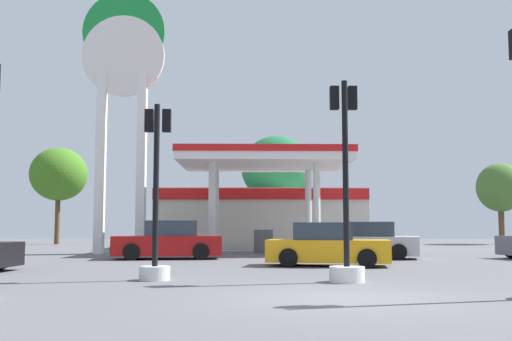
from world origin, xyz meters
TOP-DOWN VIEW (x-y plane):
  - ground_plane at (0.00, 0.00)m, footprint 90.00×90.00m
  - gas_station at (-0.92, 22.96)m, footprint 11.68×13.03m
  - station_pole_sign at (-7.61, 16.50)m, footprint 3.92×0.56m
  - car_0 at (-4.83, 12.32)m, footprint 4.36×2.25m
  - car_1 at (0.90, 8.27)m, footprint 4.19×2.34m
  - car_2 at (3.11, 12.54)m, footprint 4.37×2.75m
  - traffic_signal_2 at (-4.00, 3.50)m, footprint 0.75×0.75m
  - traffic_signal_3 at (0.59, 2.91)m, footprint 0.83×0.83m
  - tree_0 at (-14.73, 29.87)m, footprint 3.91×3.91m
  - tree_1 at (0.30, 27.75)m, footprint 4.65×4.65m
  - tree_2 at (15.98, 29.39)m, footprint 3.21×3.21m

SIDE VIEW (x-z plane):
  - ground_plane at x=0.00m, z-range 0.00..0.00m
  - car_1 at x=0.90m, z-range -0.07..1.35m
  - car_2 at x=3.11m, z-range -0.07..1.39m
  - car_0 at x=-4.83m, z-range -0.07..1.43m
  - traffic_signal_3 at x=0.59m, z-range -1.00..3.81m
  - traffic_signal_2 at x=-4.00m, z-range -0.73..3.61m
  - gas_station at x=-0.92m, z-range -0.40..4.40m
  - tree_2 at x=15.98m, z-range 1.09..6.70m
  - tree_0 at x=-14.73m, z-range 1.48..8.16m
  - tree_1 at x=0.30m, z-range 1.42..8.64m
  - station_pole_sign at x=-7.61m, z-range 1.69..14.19m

